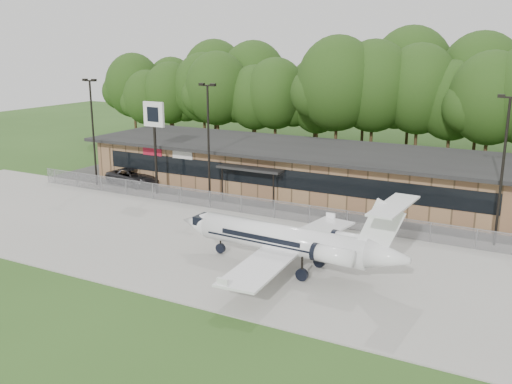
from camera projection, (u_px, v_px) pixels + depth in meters
The scene contains 12 objects.
ground at pixel (128, 282), 33.03m from camera, with size 160.00×160.00×0.00m, color #2C4E1C.
apron at pixel (204, 240), 39.84m from camera, with size 64.00×18.00×0.08m, color #9E9B93.
parking_lot at pixel (277, 202), 49.65m from camera, with size 50.00×9.00×0.06m, color #383835.
terminal at pixel (298, 168), 52.89m from camera, with size 41.00×11.65×4.30m.
fence at pixel (252, 206), 45.62m from camera, with size 46.00×0.04×1.52m.
treeline at pixel (362, 95), 66.94m from camera, with size 72.00×12.00×15.00m, color #1A3B13, non-canonical shape.
light_pole_left at pixel (93, 125), 53.84m from camera, with size 1.55×0.30×10.23m.
light_pole_mid at pixel (208, 135), 47.88m from camera, with size 1.55×0.30×10.23m.
light_pole_right at pixel (504, 160), 37.34m from camera, with size 1.55×0.30×10.23m.
business_jet at pixel (291, 241), 34.19m from camera, with size 15.47×13.77×5.21m.
suv at pixel (133, 177), 55.56m from camera, with size 2.66×5.76×1.60m, color #343336.
pole_sign at pixel (154, 124), 50.73m from camera, with size 2.21×0.38×8.41m.
Camera 1 is at (21.05, -23.49, 13.35)m, focal length 40.00 mm.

